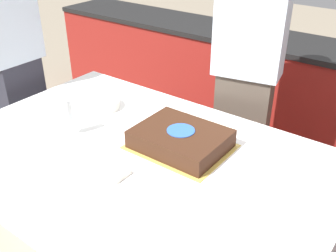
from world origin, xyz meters
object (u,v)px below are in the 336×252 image
(cake, at_px, (181,139))
(plate_stack, at_px, (101,104))
(person_cutting_cake, at_px, (245,83))
(wine_glass, at_px, (67,112))
(person_seated_left, at_px, (16,66))

(cake, bearing_deg, plate_stack, 173.21)
(person_cutting_cake, bearing_deg, plate_stack, 32.04)
(cake, relative_size, wine_glass, 2.37)
(wine_glass, relative_size, person_cutting_cake, 0.12)
(plate_stack, height_order, person_cutting_cake, person_cutting_cake)
(person_cutting_cake, height_order, person_seated_left, person_cutting_cake)
(cake, relative_size, person_seated_left, 0.28)
(wine_glass, bearing_deg, cake, 24.50)
(cake, bearing_deg, person_seated_left, -179.61)
(plate_stack, height_order, wine_glass, wine_glass)
(wine_glass, xyz_separation_m, person_cutting_cake, (0.54, 0.92, -0.02))
(cake, relative_size, plate_stack, 2.13)
(plate_stack, relative_size, person_seated_left, 0.13)
(plate_stack, bearing_deg, person_cutting_cake, 43.75)
(person_cutting_cake, xyz_separation_m, person_seated_left, (-1.31, -0.69, 0.02))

